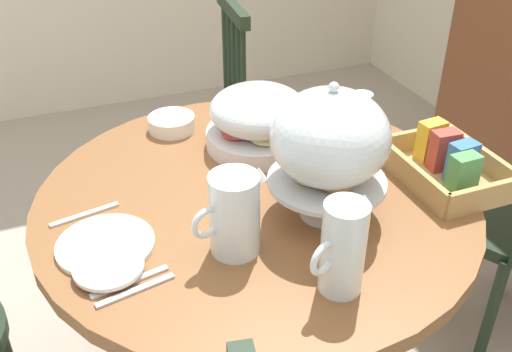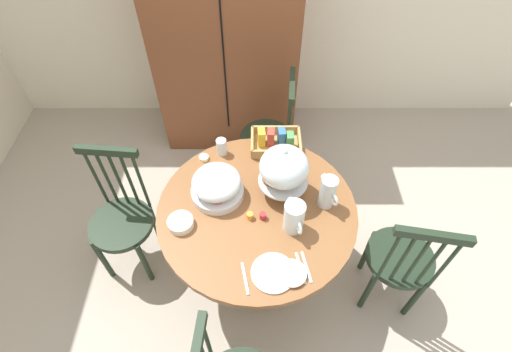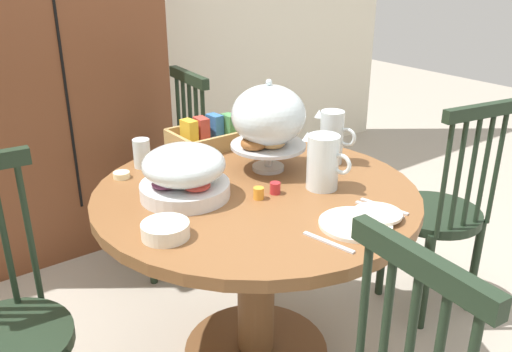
{
  "view_description": "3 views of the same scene",
  "coord_description": "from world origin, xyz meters",
  "px_view_note": "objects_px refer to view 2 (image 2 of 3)",
  "views": [
    {
      "loc": [
        1.01,
        -0.42,
        1.59
      ],
      "look_at": [
        -0.15,
        0.04,
        0.79
      ],
      "focal_mm": 41.44,
      "sensor_mm": 36.0,
      "label": 1
    },
    {
      "loc": [
        -0.15,
        -1.18,
        2.46
      ],
      "look_at": [
        -0.15,
        0.19,
        0.84
      ],
      "focal_mm": 26.4,
      "sensor_mm": 36.0,
      "label": 2
    },
    {
      "loc": [
        -1.17,
        -1.33,
        1.51
      ],
      "look_at": [
        -0.15,
        0.04,
        0.79
      ],
      "focal_mm": 38.18,
      "sensor_mm": 36.0,
      "label": 3
    }
  ],
  "objects_px": {
    "pastry_stand_with_dome": "(282,168)",
    "fruit_platter_covered": "(216,185)",
    "china_plate_large": "(272,273)",
    "drinking_glass": "(221,147)",
    "windsor_chair_near_window": "(269,138)",
    "cereal_bowl": "(180,223)",
    "orange_juice_pitcher": "(327,193)",
    "milk_pitcher": "(293,218)",
    "china_plate_small": "(291,273)",
    "cereal_basket": "(275,141)",
    "dining_table": "(256,230)",
    "butter_dish": "(203,158)",
    "windsor_chair_far_side": "(399,260)",
    "wooden_armoire": "(224,32)",
    "windsor_chair_by_cabinet": "(122,221)"
  },
  "relations": [
    {
      "from": "wooden_armoire",
      "to": "cereal_basket",
      "type": "xyz_separation_m",
      "value": [
        0.36,
        -0.97,
        -0.2
      ]
    },
    {
      "from": "milk_pitcher",
      "to": "dining_table",
      "type": "bearing_deg",
      "value": 146.81
    },
    {
      "from": "wooden_armoire",
      "to": "pastry_stand_with_dome",
      "type": "bearing_deg",
      "value": -74.18
    },
    {
      "from": "china_plate_large",
      "to": "drinking_glass",
      "type": "xyz_separation_m",
      "value": [
        -0.3,
        0.82,
        0.05
      ]
    },
    {
      "from": "dining_table",
      "to": "butter_dish",
      "type": "bearing_deg",
      "value": 131.35
    },
    {
      "from": "butter_dish",
      "to": "orange_juice_pitcher",
      "type": "bearing_deg",
      "value": -25.59
    },
    {
      "from": "fruit_platter_covered",
      "to": "china_plate_large",
      "type": "relative_size",
      "value": 1.36
    },
    {
      "from": "china_plate_small",
      "to": "orange_juice_pitcher",
      "type": "bearing_deg",
      "value": 63.34
    },
    {
      "from": "cereal_bowl",
      "to": "windsor_chair_near_window",
      "type": "bearing_deg",
      "value": 62.29
    },
    {
      "from": "fruit_platter_covered",
      "to": "milk_pitcher",
      "type": "height_order",
      "value": "milk_pitcher"
    },
    {
      "from": "windsor_chair_near_window",
      "to": "pastry_stand_with_dome",
      "type": "relative_size",
      "value": 2.83
    },
    {
      "from": "pastry_stand_with_dome",
      "to": "fruit_platter_covered",
      "type": "relative_size",
      "value": 1.15
    },
    {
      "from": "dining_table",
      "to": "butter_dish",
      "type": "xyz_separation_m",
      "value": [
        -0.33,
        0.37,
        0.24
      ]
    },
    {
      "from": "pastry_stand_with_dome",
      "to": "cereal_basket",
      "type": "relative_size",
      "value": 1.09
    },
    {
      "from": "pastry_stand_with_dome",
      "to": "butter_dish",
      "type": "xyz_separation_m",
      "value": [
        -0.47,
        0.25,
        -0.19
      ]
    },
    {
      "from": "windsor_chair_near_window",
      "to": "cereal_bowl",
      "type": "bearing_deg",
      "value": -117.71
    },
    {
      "from": "windsor_chair_far_side",
      "to": "drinking_glass",
      "type": "bearing_deg",
      "value": 150.51
    },
    {
      "from": "dining_table",
      "to": "drinking_glass",
      "type": "height_order",
      "value": "drinking_glass"
    },
    {
      "from": "fruit_platter_covered",
      "to": "china_plate_large",
      "type": "xyz_separation_m",
      "value": [
        0.3,
        -0.49,
        -0.08
      ]
    },
    {
      "from": "windsor_chair_near_window",
      "to": "milk_pitcher",
      "type": "bearing_deg",
      "value": -84.61
    },
    {
      "from": "orange_juice_pitcher",
      "to": "cereal_bowl",
      "type": "height_order",
      "value": "orange_juice_pitcher"
    },
    {
      "from": "wooden_armoire",
      "to": "cereal_bowl",
      "type": "height_order",
      "value": "wooden_armoire"
    },
    {
      "from": "china_plate_large",
      "to": "china_plate_small",
      "type": "xyz_separation_m",
      "value": [
        0.09,
        -0.01,
        0.01
      ]
    },
    {
      "from": "pastry_stand_with_dome",
      "to": "windsor_chair_far_side",
      "type": "bearing_deg",
      "value": -22.83
    },
    {
      "from": "milk_pitcher",
      "to": "china_plate_small",
      "type": "relative_size",
      "value": 1.27
    },
    {
      "from": "pastry_stand_with_dome",
      "to": "fruit_platter_covered",
      "type": "xyz_separation_m",
      "value": [
        -0.37,
        -0.03,
        -0.11
      ]
    },
    {
      "from": "wooden_armoire",
      "to": "china_plate_large",
      "type": "height_order",
      "value": "wooden_armoire"
    },
    {
      "from": "windsor_chair_far_side",
      "to": "drinking_glass",
      "type": "height_order",
      "value": "windsor_chair_far_side"
    },
    {
      "from": "windsor_chair_near_window",
      "to": "drinking_glass",
      "type": "relative_size",
      "value": 8.86
    },
    {
      "from": "pastry_stand_with_dome",
      "to": "windsor_chair_by_cabinet",
      "type": "bearing_deg",
      "value": -179.11
    },
    {
      "from": "cereal_basket",
      "to": "butter_dish",
      "type": "xyz_separation_m",
      "value": [
        -0.45,
        -0.12,
        -0.03
      ]
    },
    {
      "from": "milk_pitcher",
      "to": "wooden_armoire",
      "type": "bearing_deg",
      "value": 105.13
    },
    {
      "from": "china_plate_large",
      "to": "pastry_stand_with_dome",
      "type": "bearing_deg",
      "value": 82.89
    },
    {
      "from": "orange_juice_pitcher",
      "to": "china_plate_small",
      "type": "relative_size",
      "value": 1.37
    },
    {
      "from": "windsor_chair_far_side",
      "to": "pastry_stand_with_dome",
      "type": "height_order",
      "value": "pastry_stand_with_dome"
    },
    {
      "from": "cereal_basket",
      "to": "drinking_glass",
      "type": "height_order",
      "value": "cereal_basket"
    },
    {
      "from": "windsor_chair_near_window",
      "to": "milk_pitcher",
      "type": "distance_m",
      "value": 1.05
    },
    {
      "from": "windsor_chair_far_side",
      "to": "butter_dish",
      "type": "height_order",
      "value": "windsor_chair_far_side"
    },
    {
      "from": "china_plate_large",
      "to": "cereal_basket",
      "type": "bearing_deg",
      "value": 87.29
    },
    {
      "from": "windsor_chair_far_side",
      "to": "fruit_platter_covered",
      "type": "distance_m",
      "value": 1.16
    },
    {
      "from": "windsor_chair_near_window",
      "to": "cereal_basket",
      "type": "distance_m",
      "value": 0.49
    },
    {
      "from": "windsor_chair_near_window",
      "to": "wooden_armoire",
      "type": "bearing_deg",
      "value": 119.05
    },
    {
      "from": "windsor_chair_far_side",
      "to": "cereal_bowl",
      "type": "xyz_separation_m",
      "value": [
        -1.25,
        0.06,
        0.31
      ]
    },
    {
      "from": "windsor_chair_far_side",
      "to": "cereal_basket",
      "type": "distance_m",
      "value": 1.03
    },
    {
      "from": "windsor_chair_by_cabinet",
      "to": "orange_juice_pitcher",
      "type": "relative_size",
      "value": 4.74
    },
    {
      "from": "cereal_basket",
      "to": "china_plate_small",
      "type": "distance_m",
      "value": 0.89
    },
    {
      "from": "fruit_platter_covered",
      "to": "cereal_bowl",
      "type": "height_order",
      "value": "fruit_platter_covered"
    },
    {
      "from": "orange_juice_pitcher",
      "to": "cereal_basket",
      "type": "bearing_deg",
      "value": 120.06
    },
    {
      "from": "cereal_bowl",
      "to": "orange_juice_pitcher",
      "type": "bearing_deg",
      "value": 10.36
    },
    {
      "from": "orange_juice_pitcher",
      "to": "milk_pitcher",
      "type": "distance_m",
      "value": 0.25
    }
  ]
}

